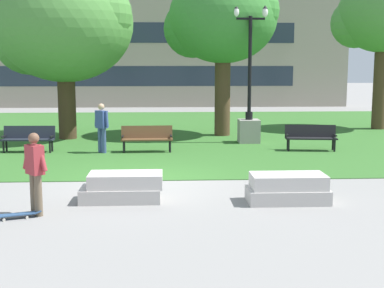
# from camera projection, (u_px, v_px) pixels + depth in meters

# --- Properties ---
(ground_plane) EXTENTS (140.00, 140.00, 0.00)m
(ground_plane) POSITION_uv_depth(u_px,v_px,m) (147.00, 181.00, 14.18)
(ground_plane) COLOR gray
(grass_lawn) EXTENTS (40.00, 20.00, 0.02)m
(grass_lawn) POSITION_uv_depth(u_px,v_px,m) (155.00, 132.00, 24.05)
(grass_lawn) COLOR #336628
(grass_lawn) RESTS_ON ground
(concrete_block_center) EXTENTS (1.85, 0.90, 0.64)m
(concrete_block_center) POSITION_uv_depth(u_px,v_px,m) (123.00, 187.00, 12.11)
(concrete_block_center) COLOR #BCB7B2
(concrete_block_center) RESTS_ON ground
(concrete_block_left) EXTENTS (1.80, 0.90, 0.64)m
(concrete_block_left) POSITION_uv_depth(u_px,v_px,m) (288.00, 189.00, 11.99)
(concrete_block_left) COLOR #BCB7B2
(concrete_block_left) RESTS_ON ground
(person_skateboarder) EXTENTS (0.62, 0.48, 1.71)m
(person_skateboarder) POSITION_uv_depth(u_px,v_px,m) (35.00, 169.00, 10.87)
(person_skateboarder) COLOR brown
(person_skateboarder) RESTS_ON ground
(skateboard) EXTENTS (1.03, 0.52, 0.14)m
(skateboard) POSITION_uv_depth(u_px,v_px,m) (15.00, 215.00, 10.74)
(skateboard) COLOR #2D4C75
(skateboard) RESTS_ON ground
(park_bench_near_left) EXTENTS (1.85, 0.73, 0.90)m
(park_bench_near_left) POSITION_uv_depth(u_px,v_px,m) (311.00, 136.00, 19.01)
(park_bench_near_left) COLOR black
(park_bench_near_left) RESTS_ON grass_lawn
(park_bench_far_left) EXTENTS (1.82, 0.59, 0.90)m
(park_bench_far_left) POSITION_uv_depth(u_px,v_px,m) (29.00, 137.00, 18.68)
(park_bench_far_left) COLOR #1E232D
(park_bench_far_left) RESTS_ON grass_lawn
(park_bench_far_right) EXTENTS (1.81, 0.58, 0.90)m
(park_bench_far_right) POSITION_uv_depth(u_px,v_px,m) (147.00, 137.00, 18.73)
(park_bench_far_right) COLOR brown
(park_bench_far_right) RESTS_ON grass_lawn
(lamp_post_center) EXTENTS (1.32, 0.80, 5.25)m
(lamp_post_center) POSITION_uv_depth(u_px,v_px,m) (249.00, 116.00, 20.82)
(lamp_post_center) COLOR gray
(lamp_post_center) RESTS_ON grass_lawn
(tree_far_right) EXTENTS (4.77, 4.54, 6.93)m
(tree_far_right) POSITION_uv_depth(u_px,v_px,m) (222.00, 19.00, 22.38)
(tree_far_right) COLOR #4C3823
(tree_far_right) RESTS_ON grass_lawn
(tree_far_left) EXTENTS (5.81, 5.53, 7.01)m
(tree_far_left) POSITION_uv_depth(u_px,v_px,m) (62.00, 25.00, 21.41)
(tree_far_left) COLOR #42301E
(tree_far_left) RESTS_ON grass_lawn
(tree_near_left) EXTENTS (4.42, 4.21, 7.14)m
(tree_near_left) POSITION_uv_depth(u_px,v_px,m) (383.00, 16.00, 24.58)
(tree_near_left) COLOR #4C3823
(tree_near_left) RESTS_ON grass_lawn
(person_bystander_near_lawn) EXTENTS (0.57, 0.47, 1.71)m
(person_bystander_near_lawn) POSITION_uv_depth(u_px,v_px,m) (102.00, 125.00, 18.43)
(person_bystander_near_lawn) COLOR #384C7A
(person_bystander_near_lawn) RESTS_ON grass_lawn
(building_facade_distant) EXTENTS (31.68, 1.03, 10.27)m
(building_facade_distant) POSITION_uv_depth(u_px,v_px,m) (125.00, 34.00, 37.49)
(building_facade_distant) COLOR gray
(building_facade_distant) RESTS_ON ground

